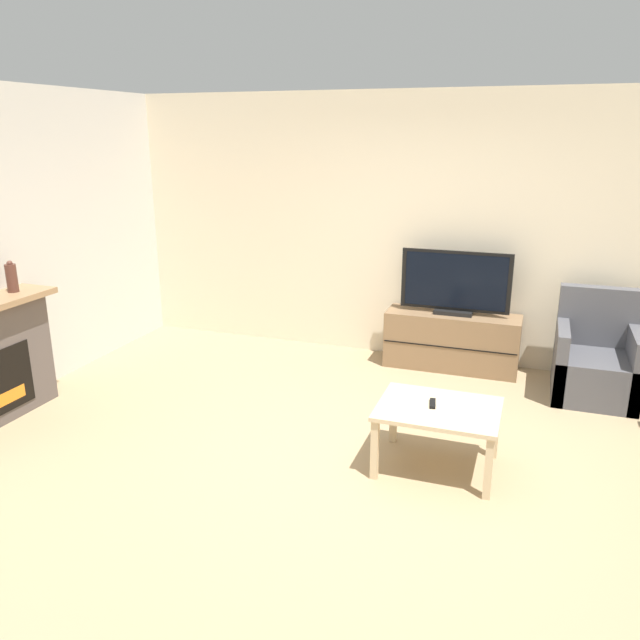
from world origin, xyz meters
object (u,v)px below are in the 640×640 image
at_px(tv_stand, 452,341).
at_px(tv, 455,285).
at_px(armchair, 595,363).
at_px(coffee_table, 438,415).
at_px(remote, 433,403).
at_px(mantel_vase_right, 12,277).

distance_m(tv_stand, tv, 0.58).
distance_m(tv, armchair, 1.45).
xyz_separation_m(tv_stand, coffee_table, (0.18, -2.01, 0.12)).
height_order(coffee_table, remote, remote).
relative_size(mantel_vase_right, armchair, 0.28).
bearing_deg(coffee_table, remote, 155.34).
distance_m(mantel_vase_right, armchair, 5.12).
distance_m(mantel_vase_right, remote, 3.58).
relative_size(mantel_vase_right, tv_stand, 0.20).
bearing_deg(armchair, remote, -124.14).
bearing_deg(tv, coffee_table, -84.78).
xyz_separation_m(armchair, remote, (-1.18, -1.74, 0.18)).
height_order(tv, remote, tv).
relative_size(mantel_vase_right, coffee_table, 0.32).
bearing_deg(tv, armchair, -10.90).
height_order(tv, coffee_table, tv).
xyz_separation_m(coffee_table, remote, (-0.05, 0.02, 0.07)).
bearing_deg(mantel_vase_right, tv_stand, 32.04).
relative_size(armchair, coffee_table, 1.13).
bearing_deg(tv_stand, coffee_table, -84.79).
relative_size(tv_stand, tv, 1.23).
relative_size(tv_stand, armchair, 1.38).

